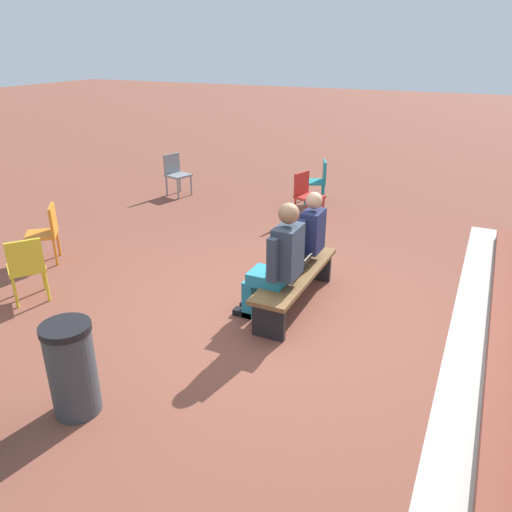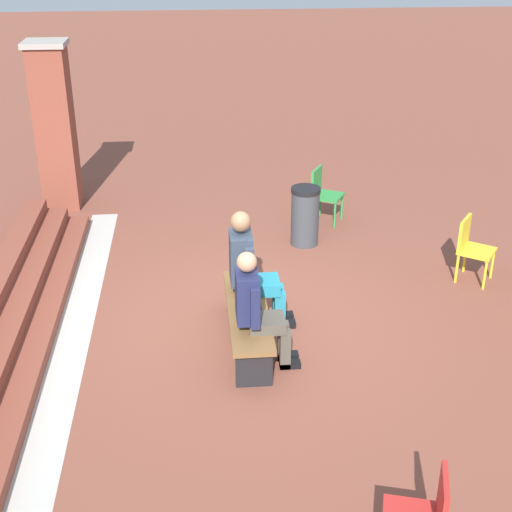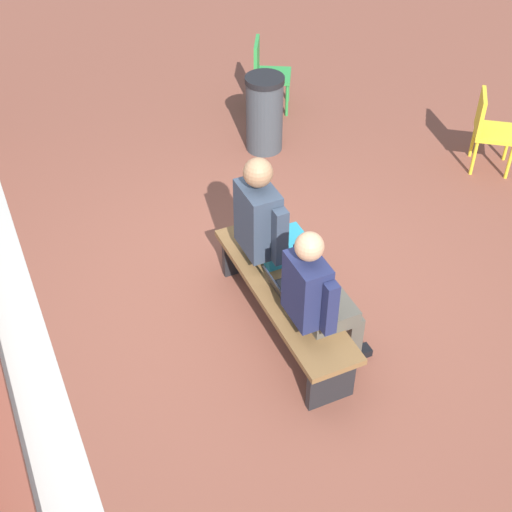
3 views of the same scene
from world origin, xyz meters
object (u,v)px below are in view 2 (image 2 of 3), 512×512
Objects in this scene: bench at (248,315)px; plastic_chair_near_bench_left at (323,192)px; person_student at (257,306)px; laptop at (247,307)px; plastic_chair_foreground at (471,245)px; person_adult at (251,267)px; litter_bin at (305,216)px.

plastic_chair_near_bench_left reaches higher than bench.
person_student is 0.43m from laptop.
plastic_chair_foreground is at bearing -66.76° from bench.
person_student is 0.83m from person_adult.
person_student is 4.07m from plastic_chair_near_bench_left.
laptop reaches higher than bench.
plastic_chair_foreground is at bearing -143.54° from plastic_chair_near_bench_left.
bench is at bearing 169.71° from person_adult.
person_adult is (0.40, -0.07, 0.39)m from bench.
person_student is at bearing -171.19° from bench.
person_student is at bearing 160.31° from plastic_chair_near_bench_left.
person_adult is at bearing -0.40° from person_student.
bench is at bearing 8.81° from person_student.
bench is 0.56m from person_student.
person_student reaches higher than plastic_chair_near_bench_left.
bench is 3.69m from plastic_chair_near_bench_left.
person_student is at bearing 120.33° from plastic_chair_foreground.
bench is 0.16m from laptop.
plastic_chair_foreground is 0.98× the size of litter_bin.
plastic_chair_foreground is (1.29, -3.00, 0.13)m from bench.
litter_bin is (3.00, -0.96, -0.28)m from person_student.
person_student is 1.54× the size of litter_bin.
litter_bin is (2.18, -0.96, -0.32)m from person_adult.
person_student reaches higher than litter_bin.
person_student is 0.93× the size of person_adult.
laptop is at bearing 157.29° from plastic_chair_near_bench_left.
person_adult is at bearing 156.25° from litter_bin.
litter_bin is (1.29, 1.97, -0.05)m from plastic_chair_foreground.
litter_bin is at bearing -17.80° from person_student.
bench is 2.14× the size of plastic_chair_foreground.
person_student reaches higher than plastic_chair_foreground.
plastic_chair_foreground is at bearing -73.06° from person_adult.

